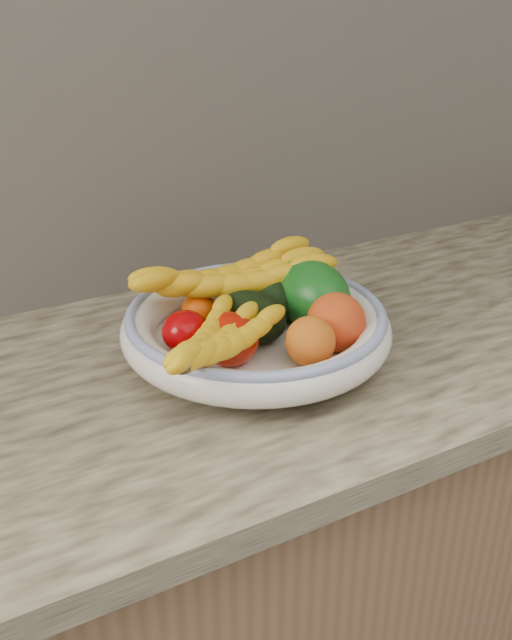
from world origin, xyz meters
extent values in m
cube|color=silver|center=(0.00, 2.00, 1.35)|extent=(4.00, 0.10, 2.70)
cube|color=brown|center=(0.00, 1.68, 0.43)|extent=(2.40, 0.62, 0.86)
cube|color=#C3B38B|center=(0.00, 1.68, 0.88)|extent=(2.44, 0.66, 0.04)
cube|color=#C0B4A4|center=(0.00, 1.99, 1.15)|extent=(2.40, 0.02, 0.50)
cylinder|color=white|center=(0.00, 1.66, 0.91)|extent=(0.13, 0.13, 0.02)
cylinder|color=white|center=(0.00, 1.66, 0.92)|extent=(0.32, 0.32, 0.01)
torus|color=white|center=(0.00, 1.66, 0.95)|extent=(0.39, 0.39, 0.05)
torus|color=#3B54A7|center=(0.00, 1.66, 0.97)|extent=(0.37, 0.37, 0.02)
ellipsoid|color=#F85705|center=(-0.05, 1.74, 0.95)|extent=(0.06, 0.06, 0.05)
ellipsoid|color=orange|center=(0.02, 1.76, 0.95)|extent=(0.06, 0.06, 0.05)
ellipsoid|color=#A10003|center=(-0.10, 1.67, 0.96)|extent=(0.09, 0.09, 0.06)
ellipsoid|color=#B41202|center=(-0.06, 1.62, 0.96)|extent=(0.10, 0.10, 0.07)
ellipsoid|color=black|center=(-0.01, 1.66, 0.96)|extent=(0.12, 0.13, 0.08)
ellipsoid|color=black|center=(0.06, 1.70, 0.96)|extent=(0.12, 0.13, 0.07)
ellipsoid|color=#0F5013|center=(0.10, 1.67, 0.98)|extent=(0.14, 0.16, 0.13)
ellipsoid|color=orange|center=(0.03, 1.56, 0.97)|extent=(0.09, 0.09, 0.07)
ellipsoid|color=orange|center=(0.09, 1.59, 0.97)|extent=(0.09, 0.09, 0.08)
camera|label=1|loc=(-0.44, 0.86, 1.41)|focal=40.00mm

